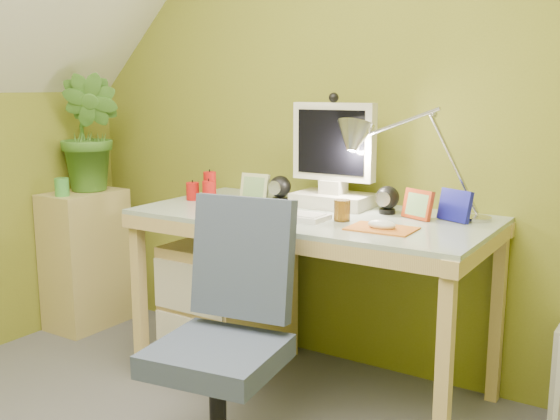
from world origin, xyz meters
The scene contains 18 objects.
wall_back centered at (0.00, 1.60, 1.20)m, with size 3.20×0.01×2.40m, color olive.
desk centered at (0.02, 1.23, 0.40)m, with size 1.50×0.75×0.80m, color tan, non-canonical shape.
monitor centered at (0.02, 1.41, 1.07)m, with size 0.39×0.23×0.53m, color silver, non-canonical shape.
speaker_left centered at (-0.25, 1.39, 0.86)m, with size 0.10×0.10×0.12m, color black, non-canonical shape.
speaker_right centered at (0.29, 1.39, 0.86)m, with size 0.10×0.10×0.12m, color black, non-canonical shape.
keyboard centered at (-0.06, 1.09, 0.81)m, with size 0.42×0.14×0.02m, color silver.
mousepad centered at (0.40, 1.09, 0.81)m, with size 0.25×0.18×0.01m, color #C3651E.
mouse centered at (0.40, 1.09, 0.82)m, with size 0.11×0.07×0.04m, color white.
amber_tumbler centered at (0.20, 1.15, 0.84)m, with size 0.07×0.07×0.09m, color brown.
candle_cluster centered at (-0.58, 1.24, 0.87)m, with size 0.17×0.15×0.13m, color #AD120F, non-canonical shape.
photo_frame_red centered at (0.44, 1.35, 0.86)m, with size 0.14×0.02×0.12m, color #B03612.
photo_frame_blue centered at (0.58, 1.39, 0.87)m, with size 0.15×0.02×0.13m, color #151796.
photo_frame_green centered at (-0.38, 1.37, 0.86)m, with size 0.14×0.02×0.12m, color #B4BF83.
desk_lamp centered at (0.47, 1.41, 1.12)m, with size 0.60×0.26×0.64m, color #B3B4B8, non-canonical shape.
side_ledge centered at (-1.45, 1.25, 0.38)m, with size 0.28×0.44×0.76m, color tan.
potted_plant centered at (-1.41, 1.30, 1.08)m, with size 0.35×0.28×0.64m, color #3D7025.
green_cup centered at (-1.43, 1.10, 0.81)m, with size 0.07×0.07×0.10m, color green.
task_chair centered at (0.06, 0.51, 0.43)m, with size 0.48×0.48×0.86m, color #39445F, non-canonical shape.
Camera 1 is at (1.38, -1.14, 1.33)m, focal length 42.00 mm.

